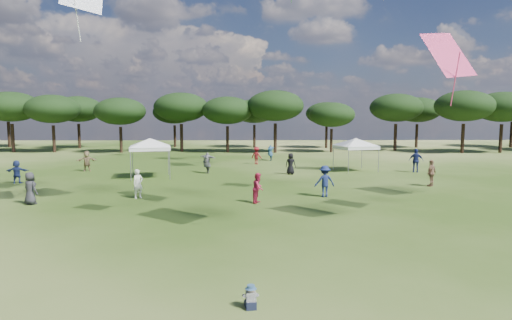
% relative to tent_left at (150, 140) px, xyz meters
% --- Properties ---
extents(tree_line, '(108.78, 17.63, 7.77)m').
position_rel_tent_left_xyz_m(tree_line, '(9.57, 24.10, 2.66)').
color(tree_line, black).
rests_on(tree_line, ground).
extents(tent_left, '(5.61, 5.61, 3.19)m').
position_rel_tent_left_xyz_m(tent_left, '(0.00, 0.00, 0.00)').
color(tent_left, gray).
rests_on(tent_left, ground).
extents(tent_right, '(5.57, 5.57, 2.98)m').
position_rel_tent_left_xyz_m(tent_right, '(15.95, 3.56, -0.21)').
color(tent_right, gray).
rests_on(tent_right, ground).
extents(toddler, '(0.41, 0.44, 0.58)m').
position_rel_tent_left_xyz_m(toddler, '(7.22, -21.44, -2.50)').
color(toddler, black).
rests_on(toddler, ground).
extents(festival_crowd, '(30.26, 22.48, 1.89)m').
position_rel_tent_left_xyz_m(festival_crowd, '(5.92, 0.71, -1.93)').
color(festival_crowd, maroon).
rests_on(festival_crowd, ground).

